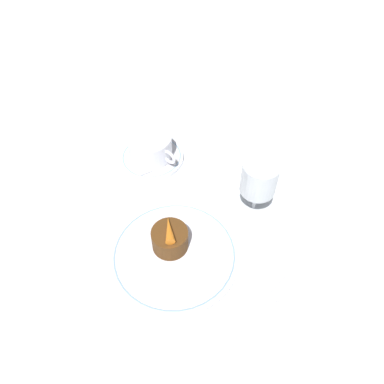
{
  "coord_description": "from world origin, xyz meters",
  "views": [
    {
      "loc": [
        0.26,
        -0.3,
        0.62
      ],
      "look_at": [
        -0.06,
        0.08,
        0.04
      ],
      "focal_mm": 35.0,
      "sensor_mm": 36.0,
      "label": 1
    }
  ],
  "objects_px": {
    "dinner_plate": "(173,254)",
    "wine_glass": "(259,181)",
    "dessert_cake": "(170,239)",
    "fork": "(266,306)",
    "coffee_cup": "(150,146)"
  },
  "relations": [
    {
      "from": "dinner_plate",
      "to": "wine_glass",
      "type": "relative_size",
      "value": 1.91
    },
    {
      "from": "dessert_cake",
      "to": "wine_glass",
      "type": "bearing_deg",
      "value": 70.34
    },
    {
      "from": "fork",
      "to": "dinner_plate",
      "type": "bearing_deg",
      "value": -171.77
    },
    {
      "from": "dinner_plate",
      "to": "dessert_cake",
      "type": "bearing_deg",
      "value": 150.8
    },
    {
      "from": "wine_glass",
      "to": "coffee_cup",
      "type": "bearing_deg",
      "value": -173.44
    },
    {
      "from": "fork",
      "to": "dessert_cake",
      "type": "relative_size",
      "value": 2.64
    },
    {
      "from": "fork",
      "to": "dessert_cake",
      "type": "height_order",
      "value": "dessert_cake"
    },
    {
      "from": "dinner_plate",
      "to": "coffee_cup",
      "type": "distance_m",
      "value": 0.27
    },
    {
      "from": "wine_glass",
      "to": "dessert_cake",
      "type": "bearing_deg",
      "value": -109.66
    },
    {
      "from": "coffee_cup",
      "to": "dinner_plate",
      "type": "bearing_deg",
      "value": -37.46
    },
    {
      "from": "dinner_plate",
      "to": "coffee_cup",
      "type": "bearing_deg",
      "value": 142.54
    },
    {
      "from": "dessert_cake",
      "to": "coffee_cup",
      "type": "bearing_deg",
      "value": 142.0
    },
    {
      "from": "dinner_plate",
      "to": "dessert_cake",
      "type": "relative_size",
      "value": 3.55
    },
    {
      "from": "dinner_plate",
      "to": "dessert_cake",
      "type": "xyz_separation_m",
      "value": [
        -0.01,
        0.01,
        0.03
      ]
    },
    {
      "from": "wine_glass",
      "to": "fork",
      "type": "distance_m",
      "value": 0.23
    }
  ]
}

